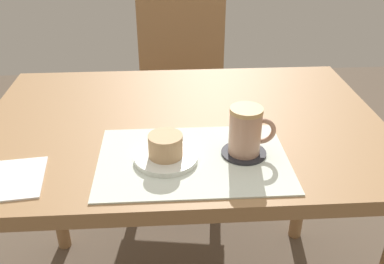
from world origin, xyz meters
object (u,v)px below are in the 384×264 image
(pastry, at_px, (166,146))
(wooden_chair, at_px, (179,86))
(coffee_mug, at_px, (246,131))
(pastry_plate, at_px, (166,158))
(dining_table, at_px, (184,149))

(pastry, bearing_deg, wooden_chair, 86.31)
(coffee_mug, bearing_deg, wooden_chair, 97.35)
(pastry_plate, bearing_deg, dining_table, 76.41)
(dining_table, relative_size, pastry, 13.82)
(pastry, bearing_deg, coffee_mug, 4.77)
(dining_table, bearing_deg, coffee_mug, -53.94)
(dining_table, bearing_deg, pastry, -103.59)
(pastry_plate, distance_m, coffee_mug, 0.19)
(dining_table, xyz_separation_m, wooden_chair, (0.01, 0.74, -0.13))
(dining_table, distance_m, coffee_mug, 0.27)
(pastry, bearing_deg, dining_table, 76.41)
(dining_table, xyz_separation_m, pastry, (-0.05, -0.20, 0.13))
(wooden_chair, distance_m, pastry_plate, 0.97)
(pastry_plate, bearing_deg, wooden_chair, 86.31)
(coffee_mug, bearing_deg, pastry, -175.23)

